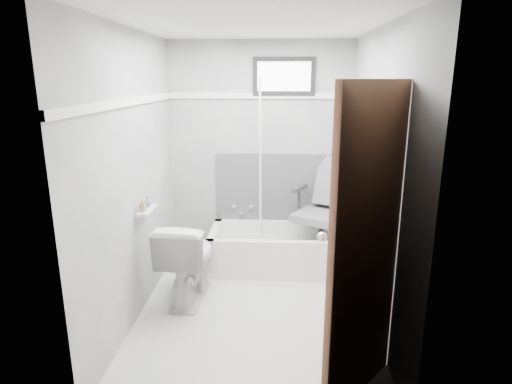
# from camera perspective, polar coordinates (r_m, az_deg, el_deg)

# --- Properties ---
(floor) EXTENTS (2.60, 2.60, 0.00)m
(floor) POSITION_cam_1_polar(r_m,az_deg,el_deg) (3.95, -0.26, -15.50)
(floor) COLOR silver
(floor) RESTS_ON ground
(ceiling) EXTENTS (2.60, 2.60, 0.00)m
(ceiling) POSITION_cam_1_polar(r_m,az_deg,el_deg) (3.43, -0.31, 21.59)
(ceiling) COLOR silver
(ceiling) RESTS_ON floor
(wall_back) EXTENTS (2.00, 0.02, 2.40)m
(wall_back) POSITION_cam_1_polar(r_m,az_deg,el_deg) (4.77, 0.57, 5.27)
(wall_back) COLOR slate
(wall_back) RESTS_ON floor
(wall_front) EXTENTS (2.00, 0.02, 2.40)m
(wall_front) POSITION_cam_1_polar(r_m,az_deg,el_deg) (2.26, -2.09, -5.90)
(wall_front) COLOR slate
(wall_front) RESTS_ON floor
(wall_left) EXTENTS (0.02, 2.60, 2.40)m
(wall_left) POSITION_cam_1_polar(r_m,az_deg,el_deg) (3.69, -15.98, 1.80)
(wall_left) COLOR slate
(wall_left) RESTS_ON floor
(wall_right) EXTENTS (0.02, 2.60, 2.40)m
(wall_right) POSITION_cam_1_polar(r_m,az_deg,el_deg) (3.59, 15.87, 1.44)
(wall_right) COLOR slate
(wall_right) RESTS_ON floor
(bathtub) EXTENTS (1.50, 0.70, 0.42)m
(bathtub) POSITION_cam_1_polar(r_m,az_deg,el_deg) (4.69, 3.19, -7.55)
(bathtub) COLOR white
(bathtub) RESTS_ON floor
(office_chair) EXTENTS (0.84, 0.84, 1.07)m
(office_chair) POSITION_cam_1_polar(r_m,az_deg,el_deg) (4.60, 8.75, -2.27)
(office_chair) COLOR slate
(office_chair) RESTS_ON bathtub
(toilet) EXTENTS (0.50, 0.81, 0.77)m
(toilet) POSITION_cam_1_polar(r_m,az_deg,el_deg) (4.04, -9.04, -8.92)
(toilet) COLOR silver
(toilet) RESTS_ON floor
(door) EXTENTS (0.78, 0.78, 2.00)m
(door) POSITION_cam_1_polar(r_m,az_deg,el_deg) (2.48, 21.59, -10.06)
(door) COLOR brown
(door) RESTS_ON floor
(window) EXTENTS (0.66, 0.04, 0.40)m
(window) POSITION_cam_1_polar(r_m,az_deg,el_deg) (4.69, 3.75, 15.13)
(window) COLOR black
(window) RESTS_ON wall_back
(backerboard) EXTENTS (1.50, 0.02, 0.78)m
(backerboard) POSITION_cam_1_polar(r_m,az_deg,el_deg) (4.84, 3.51, 0.54)
(backerboard) COLOR #4C4C4F
(backerboard) RESTS_ON wall_back
(trim_back) EXTENTS (2.00, 0.02, 0.06)m
(trim_back) POSITION_cam_1_polar(r_m,az_deg,el_deg) (4.70, 0.58, 12.72)
(trim_back) COLOR white
(trim_back) RESTS_ON wall_back
(trim_left) EXTENTS (0.02, 2.60, 0.06)m
(trim_left) POSITION_cam_1_polar(r_m,az_deg,el_deg) (3.60, -16.50, 11.44)
(trim_left) COLOR white
(trim_left) RESTS_ON wall_left
(pole) EXTENTS (0.02, 0.35, 1.93)m
(pole) POSITION_cam_1_polar(r_m,az_deg,el_deg) (4.57, 0.58, 2.90)
(pole) COLOR white
(pole) RESTS_ON bathtub
(shelf) EXTENTS (0.10, 0.32, 0.02)m
(shelf) POSITION_cam_1_polar(r_m,az_deg,el_deg) (3.82, -14.31, -2.33)
(shelf) COLOR silver
(shelf) RESTS_ON wall_left
(soap_bottle_a) EXTENTS (0.06, 0.06, 0.11)m
(soap_bottle_a) POSITION_cam_1_polar(r_m,az_deg,el_deg) (3.73, -14.87, -1.73)
(soap_bottle_a) COLOR olive
(soap_bottle_a) RESTS_ON shelf
(soap_bottle_b) EXTENTS (0.09, 0.09, 0.08)m
(soap_bottle_b) POSITION_cam_1_polar(r_m,az_deg,el_deg) (3.86, -14.25, -1.22)
(soap_bottle_b) COLOR #466C82
(soap_bottle_b) RESTS_ON shelf
(faucet) EXTENTS (0.26, 0.10, 0.16)m
(faucet) POSITION_cam_1_polar(r_m,az_deg,el_deg) (4.91, -1.80, -2.28)
(faucet) COLOR silver
(faucet) RESTS_ON wall_back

